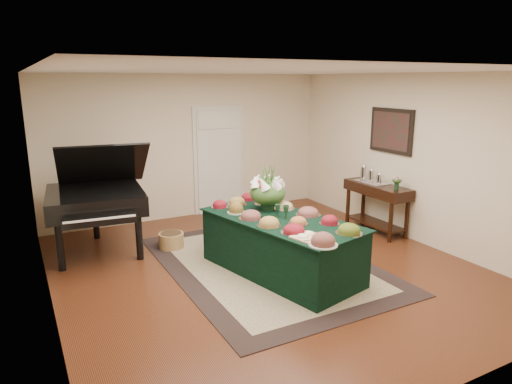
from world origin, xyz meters
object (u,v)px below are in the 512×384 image
floral_centerpiece (268,188)px  grand_piano (96,198)px  buffet_table (281,246)px  mahogany_sideboard (377,195)px

floral_centerpiece → grand_piano: bearing=143.4°
buffet_table → floral_centerpiece: 0.84m
buffet_table → floral_centerpiece: floral_centerpiece is taller
buffet_table → grand_piano: (-2.04, 2.03, 0.45)m
mahogany_sideboard → grand_piano: bearing=163.8°
mahogany_sideboard → buffet_table: bearing=-162.7°
buffet_table → grand_piano: size_ratio=1.38×
buffet_table → mahogany_sideboard: mahogany_sideboard is taller
buffet_table → mahogany_sideboard: size_ratio=1.93×
floral_centerpiece → mahogany_sideboard: floral_centerpiece is taller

